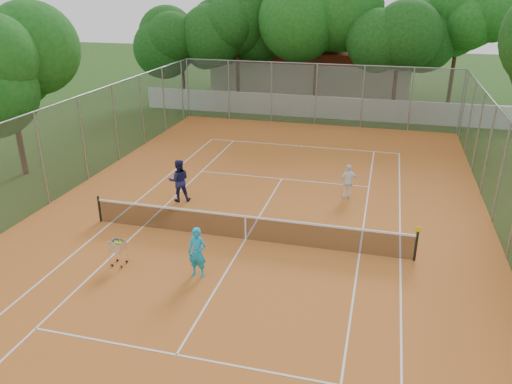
% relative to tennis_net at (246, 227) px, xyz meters
% --- Properties ---
extents(ground, '(120.00, 120.00, 0.00)m').
position_rel_tennis_net_xyz_m(ground, '(0.00, 0.00, -0.51)').
color(ground, '#1B3A0F').
rests_on(ground, ground).
extents(court_pad, '(18.00, 34.00, 0.02)m').
position_rel_tennis_net_xyz_m(court_pad, '(0.00, 0.00, -0.50)').
color(court_pad, '#BF6625').
rests_on(court_pad, ground).
extents(court_lines, '(10.98, 23.78, 0.01)m').
position_rel_tennis_net_xyz_m(court_lines, '(0.00, 0.00, -0.49)').
color(court_lines, white).
rests_on(court_lines, court_pad).
extents(tennis_net, '(11.88, 0.10, 0.98)m').
position_rel_tennis_net_xyz_m(tennis_net, '(0.00, 0.00, 0.00)').
color(tennis_net, black).
rests_on(tennis_net, court_pad).
extents(perimeter_fence, '(18.00, 34.00, 4.00)m').
position_rel_tennis_net_xyz_m(perimeter_fence, '(0.00, 0.00, 1.49)').
color(perimeter_fence, slate).
rests_on(perimeter_fence, ground).
extents(boundary_wall, '(26.00, 0.30, 1.50)m').
position_rel_tennis_net_xyz_m(boundary_wall, '(0.00, 19.00, 0.24)').
color(boundary_wall, silver).
rests_on(boundary_wall, ground).
extents(clubhouse, '(16.40, 9.00, 4.40)m').
position_rel_tennis_net_xyz_m(clubhouse, '(-2.00, 29.00, 1.69)').
color(clubhouse, beige).
rests_on(clubhouse, ground).
extents(tropical_trees, '(29.00, 19.00, 10.00)m').
position_rel_tennis_net_xyz_m(tropical_trees, '(0.00, 22.00, 4.49)').
color(tropical_trees, '#0E380F').
rests_on(tropical_trees, ground).
extents(player_near, '(0.63, 0.44, 1.68)m').
position_rel_tennis_net_xyz_m(player_near, '(-0.80, -2.76, 0.35)').
color(player_near, '#189ED1').
rests_on(player_near, court_pad).
extents(player_far_left, '(1.10, 1.00, 1.85)m').
position_rel_tennis_net_xyz_m(player_far_left, '(-3.72, 2.74, 0.43)').
color(player_far_left, '#1B1D51').
rests_on(player_far_left, court_pad).
extents(player_far_right, '(0.98, 0.71, 1.54)m').
position_rel_tennis_net_xyz_m(player_far_right, '(3.25, 4.83, 0.28)').
color(player_far_right, white).
rests_on(player_far_right, court_pad).
extents(ball_hopper, '(0.57, 0.57, 0.95)m').
position_rel_tennis_net_xyz_m(ball_hopper, '(-3.58, -2.80, -0.02)').
color(ball_hopper, silver).
rests_on(ball_hopper, court_pad).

